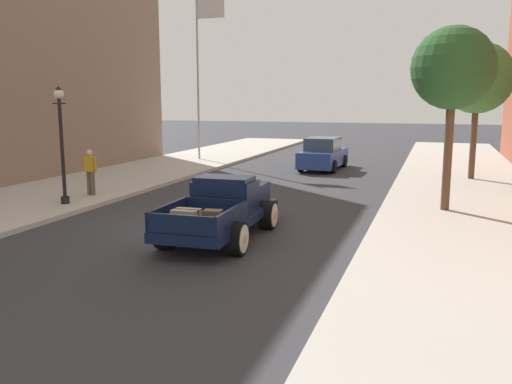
# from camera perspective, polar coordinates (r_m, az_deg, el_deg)

# --- Properties ---
(ground_plane) EXTENTS (140.00, 140.00, 0.00)m
(ground_plane) POSITION_cam_1_polar(r_m,az_deg,el_deg) (15.25, -5.58, -3.79)
(ground_plane) COLOR #333338
(sidewalk_right) EXTENTS (5.50, 64.00, 0.15)m
(sidewalk_right) POSITION_cam_1_polar(r_m,az_deg,el_deg) (14.00, 22.77, -5.44)
(sidewalk_right) COLOR #B7B2A8
(sidewalk_right) RESTS_ON ground
(hotrod_truck_navy) EXTENTS (2.28, 4.98, 1.58)m
(hotrod_truck_navy) POSITION_cam_1_polar(r_m,az_deg,el_deg) (14.14, -3.41, -1.70)
(hotrod_truck_navy) COLOR #0F1938
(hotrod_truck_navy) RESTS_ON ground
(car_background_blue) EXTENTS (1.99, 4.36, 1.65)m
(car_background_blue) POSITION_cam_1_polar(r_m,az_deg,el_deg) (27.87, 7.14, 3.96)
(car_background_blue) COLOR #284293
(car_background_blue) RESTS_ON ground
(pedestrian_sidewalk_left) EXTENTS (0.53, 0.22, 1.65)m
(pedestrian_sidewalk_left) POSITION_cam_1_polar(r_m,az_deg,el_deg) (20.20, -17.17, 2.30)
(pedestrian_sidewalk_left) COLOR brown
(pedestrian_sidewalk_left) RESTS_ON sidewalk_left
(street_lamp_near) EXTENTS (0.50, 0.32, 3.85)m
(street_lamp_near) POSITION_cam_1_polar(r_m,az_deg,el_deg) (18.69, -19.94, 5.58)
(street_lamp_near) COLOR black
(street_lamp_near) RESTS_ON sidewalk_left
(flagpole) EXTENTS (1.74, 0.16, 9.16)m
(flagpole) POSITION_cam_1_polar(r_m,az_deg,el_deg) (31.39, -5.82, 13.78)
(flagpole) COLOR #B2B2B7
(flagpole) RESTS_ON sidewalk_left
(street_tree_nearest) EXTENTS (2.51, 2.51, 5.61)m
(street_tree_nearest) POSITION_cam_1_polar(r_m,az_deg,el_deg) (17.61, 20.17, 12.13)
(street_tree_nearest) COLOR brown
(street_tree_nearest) RESTS_ON sidewalk_right
(street_tree_second) EXTENTS (3.01, 3.01, 5.82)m
(street_tree_second) POSITION_cam_1_polar(r_m,az_deg,el_deg) (25.12, 22.44, 11.08)
(street_tree_second) COLOR brown
(street_tree_second) RESTS_ON sidewalk_right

